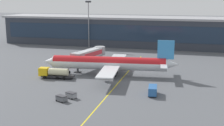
% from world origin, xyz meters
% --- Properties ---
extents(ground_plane, '(700.00, 700.00, 0.00)m').
position_xyz_m(ground_plane, '(0.00, 0.00, 0.00)').
color(ground_plane, '#515459').
extents(apron_lead_in_line, '(1.74, 79.99, 0.01)m').
position_xyz_m(apron_lead_in_line, '(1.85, 2.00, 0.00)').
color(apron_lead_in_line, yellow).
rests_on(apron_lead_in_line, ground_plane).
extents(terminal_building, '(191.84, 22.08, 14.76)m').
position_xyz_m(terminal_building, '(18.24, 70.73, 7.40)').
color(terminal_building, '#2D333D').
rests_on(terminal_building, ground_plane).
extents(main_airliner, '(43.96, 34.99, 11.65)m').
position_xyz_m(main_airliner, '(-3.05, 7.49, 3.96)').
color(main_airliner, silver).
rests_on(main_airliner, ground_plane).
extents(jet_bridge, '(7.23, 18.34, 6.66)m').
position_xyz_m(jet_bridge, '(-12.51, 15.99, 4.94)').
color(jet_bridge, '#B2B7BC').
rests_on(jet_bridge, ground_plane).
extents(fuel_tanker, '(10.99, 3.49, 3.25)m').
position_xyz_m(fuel_tanker, '(-18.45, -0.78, 1.75)').
color(fuel_tanker, '#232326').
rests_on(fuel_tanker, ground_plane).
extents(crew_van, '(2.63, 5.20, 2.30)m').
position_xyz_m(crew_van, '(13.14, -9.14, 1.31)').
color(crew_van, '#285B9E').
rests_on(crew_van, ground_plane).
extents(baggage_cart_0, '(3.04, 2.44, 1.48)m').
position_xyz_m(baggage_cart_0, '(-7.25, -20.03, 0.78)').
color(baggage_cart_0, '#595B60').
rests_on(baggage_cart_0, ground_plane).
extents(baggage_cart_1, '(3.04, 2.44, 1.48)m').
position_xyz_m(baggage_cart_1, '(-6.01, -17.08, 0.78)').
color(baggage_cart_1, gray).
rests_on(baggage_cart_1, ground_plane).
extents(apron_light_mast_0, '(2.80, 0.50, 22.74)m').
position_xyz_m(apron_light_mast_0, '(-28.21, 58.77, 13.34)').
color(apron_light_mast_0, gray).
rests_on(apron_light_mast_0, ground_plane).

